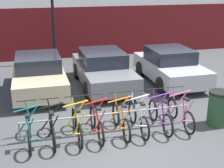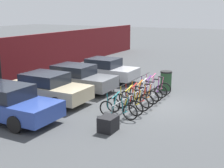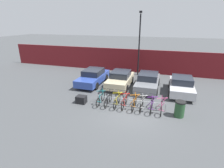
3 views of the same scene
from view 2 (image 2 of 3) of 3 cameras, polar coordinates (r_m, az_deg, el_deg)
name	(u,v)px [view 2 (image 2 of 3)]	position (r m, az deg, el deg)	size (l,w,h in m)	color
ground_plane	(152,104)	(14.54, 7.36, -3.68)	(120.00, 120.00, 0.00)	#424447
hoarding_wall	(2,60)	(19.59, -19.52, 4.08)	(36.00, 0.16, 2.65)	maroon
bike_rack	(136,94)	(14.35, 4.42, -1.78)	(4.77, 0.04, 0.57)	gray
bicycle_teal	(118,109)	(12.49, 1.13, -4.65)	(0.68, 1.71, 1.05)	black
bicycle_black	(124,105)	(12.98, 2.28, -3.95)	(0.68, 1.71, 1.05)	black
bicycle_yellow	(131,102)	(13.54, 3.48, -3.21)	(0.68, 1.71, 1.05)	black
bicycle_red	(136,99)	(14.01, 4.38, -2.66)	(0.68, 1.71, 1.05)	black
bicycle_orange	(142,95)	(14.61, 5.46, -2.00)	(0.68, 1.71, 1.05)	black
bicycle_white	(146,92)	(15.06, 6.20, -1.55)	(0.68, 1.71, 1.05)	black
bicycle_purple	(151,89)	(15.65, 7.08, -1.00)	(0.68, 1.71, 1.05)	black
bicycle_pink	(155,87)	(16.22, 7.89, -0.51)	(0.68, 1.71, 1.05)	black
car_blue	(6,103)	(12.94, -18.83, -3.27)	(1.91, 4.43, 1.40)	#2D479E
car_beige	(47,88)	(14.86, -11.87, -0.72)	(1.91, 4.09, 1.40)	#C1B28E
car_grey	(75,78)	(16.80, -6.73, 1.11)	(1.91, 4.32, 1.40)	slate
car_silver	(105,70)	(18.92, -1.34, 2.59)	(1.91, 3.91, 1.40)	#B7B7BC
trash_bin	(166,80)	(17.12, 9.83, 0.65)	(0.63, 0.63, 1.03)	#234728
cargo_crate	(108,124)	(11.24, -0.69, -7.30)	(0.70, 0.56, 0.55)	black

